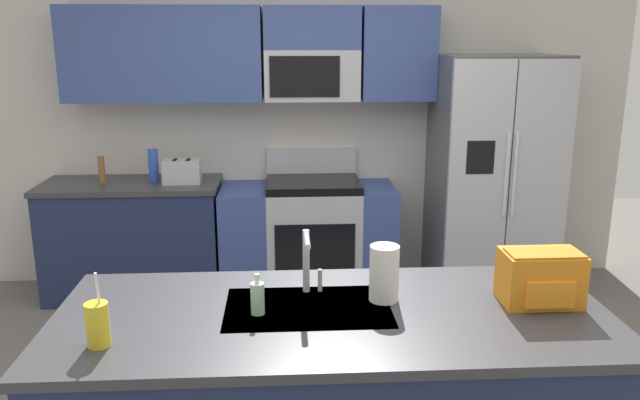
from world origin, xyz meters
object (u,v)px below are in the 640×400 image
(range_oven, at_px, (308,236))
(bottle_blue, at_px, (154,165))
(soap_dispenser, at_px, (258,298))
(sink_faucet, at_px, (308,257))
(toaster, at_px, (182,171))
(pepper_mill, at_px, (102,170))
(paper_towel_roll, at_px, (384,273))
(refrigerator, at_px, (493,176))
(drink_cup_yellow, at_px, (98,324))
(backpack, at_px, (541,277))

(range_oven, bearing_deg, bottle_blue, 178.10)
(bottle_blue, bearing_deg, range_oven, -1.90)
(bottle_blue, distance_m, soap_dispenser, 2.62)
(sink_faucet, bearing_deg, toaster, 111.57)
(pepper_mill, xyz_separation_m, paper_towel_roll, (1.79, -2.32, 0.02))
(paper_towel_roll, bearing_deg, refrigerator, 61.77)
(range_oven, xyz_separation_m, refrigerator, (1.43, -0.07, 0.48))
(refrigerator, distance_m, drink_cup_yellow, 3.46)
(refrigerator, relative_size, drink_cup_yellow, 6.52)
(toaster, xyz_separation_m, backpack, (1.82, -2.34, 0.03))
(toaster, distance_m, pepper_mill, 0.61)
(toaster, relative_size, bottle_blue, 1.14)
(paper_towel_roll, relative_size, backpack, 0.75)
(toaster, relative_size, drink_cup_yellow, 0.99)
(drink_cup_yellow, bearing_deg, range_oven, 72.10)
(refrigerator, relative_size, pepper_mill, 9.20)
(refrigerator, bearing_deg, toaster, 179.53)
(bottle_blue, height_order, drink_cup_yellow, drink_cup_yellow)
(toaster, height_order, bottle_blue, bottle_blue)
(range_oven, distance_m, drink_cup_yellow, 2.85)
(soap_dispenser, bearing_deg, pepper_mill, 117.55)
(range_oven, bearing_deg, backpack, -70.01)
(toaster, relative_size, backpack, 0.87)
(refrigerator, distance_m, soap_dispenser, 2.93)
(refrigerator, xyz_separation_m, bottle_blue, (-2.62, 0.11, 0.10))
(range_oven, bearing_deg, pepper_mill, -179.91)
(pepper_mill, distance_m, bottle_blue, 0.38)
(refrigerator, bearing_deg, pepper_mill, 178.67)
(range_oven, bearing_deg, soap_dispenser, -97.04)
(drink_cup_yellow, xyz_separation_m, backpack, (1.73, 0.28, 0.03))
(drink_cup_yellow, xyz_separation_m, soap_dispenser, (0.56, 0.24, -0.02))
(bottle_blue, xyz_separation_m, backpack, (2.05, -2.43, -0.01))
(soap_dispenser, height_order, backpack, backpack)
(toaster, xyz_separation_m, paper_towel_roll, (1.18, -2.27, 0.03))
(backpack, bearing_deg, refrigerator, 76.34)
(sink_faucet, bearing_deg, pepper_mill, 123.42)
(toaster, distance_m, drink_cup_yellow, 2.62)
(refrigerator, relative_size, soap_dispenser, 10.88)
(toaster, distance_m, sink_faucet, 2.35)
(soap_dispenser, relative_size, backpack, 0.53)
(bottle_blue, relative_size, sink_faucet, 0.87)
(sink_faucet, distance_m, backpack, 0.97)
(range_oven, height_order, soap_dispenser, range_oven)
(sink_faucet, relative_size, paper_towel_roll, 1.17)
(toaster, bearing_deg, refrigerator, -0.47)
(drink_cup_yellow, bearing_deg, toaster, 92.05)
(range_oven, distance_m, backpack, 2.61)
(soap_dispenser, bearing_deg, backpack, 1.83)
(paper_towel_roll, bearing_deg, toaster, 117.49)
(refrigerator, bearing_deg, drink_cup_yellow, -131.49)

